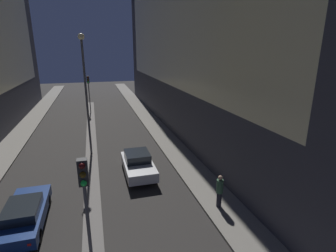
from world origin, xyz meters
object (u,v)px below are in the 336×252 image
traffic_light_mid (89,86)px  car_right_lane (138,164)px  traffic_light_near (85,195)px  pedestrian_on_right_sidewalk (220,190)px  street_lamp (85,82)px  car_left_lane (25,214)px

traffic_light_mid → car_right_lane: (3.04, -19.15, -2.83)m
traffic_light_near → pedestrian_on_right_sidewalk: (6.47, 2.91, -2.50)m
traffic_light_near → street_lamp: size_ratio=0.52×
pedestrian_on_right_sidewalk → car_right_lane: bearing=123.7°
traffic_light_near → street_lamp: street_lamp is taller
traffic_light_near → street_lamp: (0.00, 12.45, 2.27)m
traffic_light_mid → car_right_lane: size_ratio=1.13×
street_lamp → car_right_lane: 7.39m
street_lamp → car_left_lane: size_ratio=2.00×
traffic_light_mid → car_right_lane: traffic_light_mid is taller
car_right_lane → traffic_light_near: bearing=-110.7°
car_left_lane → pedestrian_on_right_sidewalk: size_ratio=2.53×
traffic_light_near → traffic_light_mid: size_ratio=1.00×
car_left_lane → traffic_light_mid: bearing=82.5°
car_left_lane → pedestrian_on_right_sidewalk: pedestrian_on_right_sidewalk is taller
street_lamp → car_right_lane: bearing=-55.3°
car_left_lane → car_right_lane: (6.08, 3.96, 0.06)m
car_right_lane → car_left_lane: bearing=-147.0°
car_left_lane → car_right_lane: bearing=33.0°
traffic_light_mid → pedestrian_on_right_sidewalk: size_ratio=2.62×
car_right_lane → pedestrian_on_right_sidewalk: 6.19m
car_left_lane → car_right_lane: car_right_lane is taller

